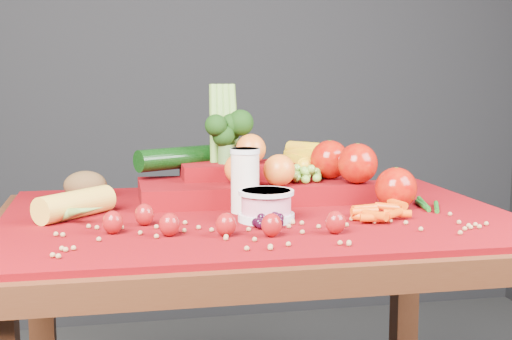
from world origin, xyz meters
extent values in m
cube|color=black|center=(0.00, 1.50, 1.25)|extent=(3.00, 0.02, 2.50)
cube|color=#3C1B0D|center=(0.00, 0.00, 0.72)|extent=(1.10, 0.80, 0.05)
cube|color=#3C1B0D|center=(0.48, 0.33, 0.35)|extent=(0.06, 0.06, 0.70)
cube|color=#670403|center=(0.00, 0.00, 0.76)|extent=(1.05, 0.75, 0.01)
cylinder|color=beige|center=(-0.03, 0.01, 0.83)|extent=(0.06, 0.06, 0.14)
cylinder|color=silver|center=(-0.03, 0.01, 0.89)|extent=(0.06, 0.06, 0.01)
cylinder|color=silver|center=(0.00, -0.08, 0.77)|extent=(0.11, 0.11, 0.02)
cylinder|color=pink|center=(0.00, -0.08, 0.80)|extent=(0.10, 0.10, 0.05)
cylinder|color=silver|center=(0.00, -0.08, 0.82)|extent=(0.11, 0.11, 0.01)
ellipsoid|color=maroon|center=(-0.24, -0.08, 0.78)|extent=(0.04, 0.04, 0.04)
cone|color=#17440C|center=(-0.24, -0.08, 0.80)|extent=(0.03, 0.03, 0.01)
ellipsoid|color=maroon|center=(-0.30, -0.14, 0.78)|extent=(0.04, 0.04, 0.04)
cone|color=#17440C|center=(-0.30, -0.14, 0.80)|extent=(0.03, 0.03, 0.01)
ellipsoid|color=maroon|center=(-0.20, -0.18, 0.78)|extent=(0.04, 0.04, 0.04)
cone|color=#17440C|center=(-0.20, -0.18, 0.80)|extent=(0.03, 0.03, 0.01)
ellipsoid|color=maroon|center=(-0.10, -0.20, 0.78)|extent=(0.04, 0.04, 0.04)
cone|color=#17440C|center=(-0.10, -0.20, 0.80)|extent=(0.03, 0.03, 0.01)
ellipsoid|color=maroon|center=(-0.02, -0.22, 0.78)|extent=(0.04, 0.04, 0.04)
cone|color=#17440C|center=(-0.02, -0.22, 0.80)|extent=(0.03, 0.03, 0.01)
ellipsoid|color=maroon|center=(0.10, -0.22, 0.78)|extent=(0.04, 0.04, 0.04)
cone|color=#17440C|center=(0.10, -0.22, 0.80)|extent=(0.03, 0.03, 0.01)
cylinder|color=gold|center=(-0.37, 0.02, 0.79)|extent=(0.17, 0.17, 0.06)
ellipsoid|color=#4F3D1E|center=(-0.36, 0.23, 0.80)|extent=(0.10, 0.07, 0.07)
cube|color=#670403|center=(0.02, 0.15, 0.78)|extent=(0.52, 0.22, 0.04)
cube|color=#670403|center=(0.00, 0.20, 0.82)|extent=(0.28, 0.12, 0.03)
sphere|color=#A21F09|center=(0.24, 0.06, 0.85)|extent=(0.09, 0.09, 0.09)
sphere|color=#A21F09|center=(0.30, -0.02, 0.81)|extent=(0.09, 0.09, 0.09)
sphere|color=#A21F09|center=(0.20, 0.14, 0.85)|extent=(0.09, 0.09, 0.09)
sphere|color=#DE4617|center=(-0.02, 0.10, 0.84)|extent=(0.07, 0.07, 0.07)
sphere|color=#DE4617|center=(0.06, 0.06, 0.84)|extent=(0.07, 0.07, 0.07)
sphere|color=#DE4617|center=(0.02, 0.18, 0.88)|extent=(0.07, 0.07, 0.07)
cylinder|color=#EFC603|center=(0.12, 0.22, 0.82)|extent=(0.06, 0.15, 0.04)
cylinder|color=#EFC603|center=(0.14, 0.22, 0.84)|extent=(0.04, 0.15, 0.04)
cylinder|color=#EFC603|center=(0.16, 0.22, 0.85)|extent=(0.07, 0.15, 0.04)
cylinder|color=#EFC603|center=(0.17, 0.22, 0.87)|extent=(0.09, 0.15, 0.04)
cylinder|color=#3F662D|center=(-0.03, 0.20, 0.86)|extent=(0.04, 0.04, 0.04)
cylinder|color=olive|center=(-0.06, 0.24, 0.92)|extent=(0.03, 0.06, 0.22)
cylinder|color=olive|center=(-0.04, 0.24, 0.92)|extent=(0.02, 0.06, 0.22)
cylinder|color=olive|center=(-0.03, 0.24, 0.92)|extent=(0.02, 0.06, 0.22)
cylinder|color=olive|center=(-0.01, 0.24, 0.92)|extent=(0.03, 0.06, 0.22)
cylinder|color=black|center=(-0.14, 0.24, 0.85)|extent=(0.22, 0.15, 0.05)
camera|label=1|loc=(-0.30, -1.44, 1.06)|focal=50.00mm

